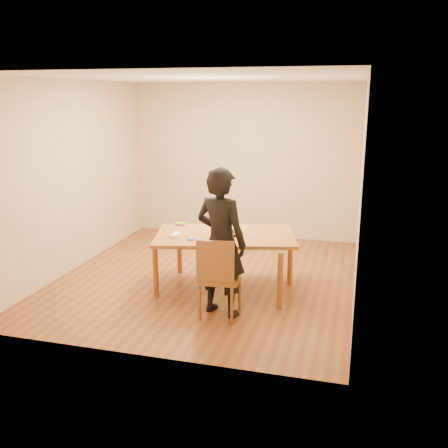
% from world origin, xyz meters
% --- Properties ---
extents(room_shell, '(4.00, 4.50, 2.70)m').
position_xyz_m(room_shell, '(0.00, 0.34, 1.35)').
color(room_shell, brown).
rests_on(room_shell, ground).
extents(dining_table, '(1.96, 1.44, 0.04)m').
position_xyz_m(dining_table, '(0.36, -0.37, 0.73)').
color(dining_table, brown).
rests_on(dining_table, floor).
extents(dining_chair, '(0.49, 0.49, 0.04)m').
position_xyz_m(dining_chair, '(0.51, -1.14, 0.45)').
color(dining_chair, brown).
rests_on(dining_chair, floor).
extents(cake_plate, '(0.29, 0.29, 0.02)m').
position_xyz_m(cake_plate, '(0.44, -0.34, 0.76)').
color(cake_plate, '#AF240B').
rests_on(cake_plate, dining_table).
extents(cake, '(0.22, 0.22, 0.07)m').
position_xyz_m(cake, '(0.44, -0.34, 0.81)').
color(cake, white).
rests_on(cake, cake_plate).
extents(frosting_dome, '(0.22, 0.22, 0.03)m').
position_xyz_m(frosting_dome, '(0.44, -0.34, 0.86)').
color(frosting_dome, white).
rests_on(frosting_dome, cake).
extents(frosting_tub, '(0.10, 0.10, 0.09)m').
position_xyz_m(frosting_tub, '(0.35, -0.80, 0.80)').
color(frosting_tub, white).
rests_on(frosting_tub, dining_table).
extents(frosting_lid, '(0.11, 0.11, 0.01)m').
position_xyz_m(frosting_lid, '(0.01, -0.72, 0.76)').
color(frosting_lid, '#1B28B3').
rests_on(frosting_lid, dining_table).
extents(frosting_dollop, '(0.04, 0.04, 0.02)m').
position_xyz_m(frosting_dollop, '(0.01, -0.72, 0.77)').
color(frosting_dollop, white).
rests_on(frosting_dollop, frosting_lid).
extents(ramekin_green, '(0.09, 0.09, 0.04)m').
position_xyz_m(ramekin_green, '(-0.22, -0.70, 0.77)').
color(ramekin_green, white).
rests_on(ramekin_green, dining_table).
extents(ramekin_yellow, '(0.08, 0.08, 0.04)m').
position_xyz_m(ramekin_yellow, '(-0.24, -0.58, 0.77)').
color(ramekin_yellow, white).
rests_on(ramekin_yellow, dining_table).
extents(ramekin_multi, '(0.09, 0.09, 0.04)m').
position_xyz_m(ramekin_multi, '(-0.19, -0.62, 0.77)').
color(ramekin_multi, white).
rests_on(ramekin_multi, dining_table).
extents(candy_box_pink, '(0.14, 0.08, 0.02)m').
position_xyz_m(candy_box_pink, '(-0.35, -0.10, 0.76)').
color(candy_box_pink, '#CB2F74').
rests_on(candy_box_pink, dining_table).
extents(candy_box_green, '(0.13, 0.08, 0.02)m').
position_xyz_m(candy_box_green, '(-0.35, -0.10, 0.78)').
color(candy_box_green, green).
rests_on(candy_box_green, candy_box_pink).
extents(spatula, '(0.14, 0.13, 0.01)m').
position_xyz_m(spatula, '(0.29, -0.75, 0.76)').
color(spatula, black).
rests_on(spatula, dining_table).
extents(person, '(0.72, 0.58, 1.73)m').
position_xyz_m(person, '(0.51, -1.10, 0.86)').
color(person, black).
rests_on(person, floor).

